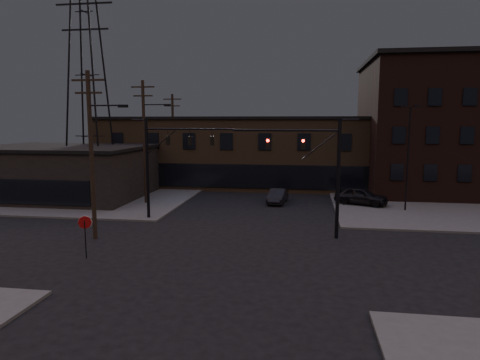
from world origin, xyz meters
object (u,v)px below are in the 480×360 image
object	(u,v)px
traffic_signal_near	(321,165)
car_crossing	(278,196)
traffic_signal_far	(163,157)
stop_sign	(85,227)
parked_car_lot_a	(361,196)
parked_car_lot_b	(444,189)

from	to	relation	value
traffic_signal_near	car_crossing	distance (m)	13.06
traffic_signal_far	car_crossing	size ratio (longest dim) A/B	1.92
traffic_signal_far	stop_sign	distance (m)	10.55
traffic_signal_near	parked_car_lot_a	distance (m)	12.88
traffic_signal_far	parked_car_lot_b	distance (m)	28.93
traffic_signal_far	stop_sign	xyz separation A→B (m)	(-1.28, -9.99, -3.17)
parked_car_lot_b	stop_sign	bearing A→B (deg)	116.56
traffic_signal_near	traffic_signal_far	xyz separation A→B (m)	(-12.07, 3.50, 0.08)
parked_car_lot_b	car_crossing	bearing A→B (deg)	92.62
car_crossing	parked_car_lot_a	bearing A→B (deg)	4.32
parked_car_lot_b	parked_car_lot_a	bearing A→B (deg)	107.24
traffic_signal_near	parked_car_lot_a	bearing A→B (deg)	70.11
traffic_signal_far	parked_car_lot_b	xyz separation A→B (m)	(25.15, 13.71, -4.11)
parked_car_lot_a	parked_car_lot_b	distance (m)	10.56
traffic_signal_near	stop_sign	bearing A→B (deg)	-154.10
parked_car_lot_b	car_crossing	size ratio (longest dim) A/B	1.25
traffic_signal_far	stop_sign	world-z (taller)	traffic_signal_far
car_crossing	stop_sign	bearing A→B (deg)	-111.59
traffic_signal_far	car_crossing	distance (m)	12.68
traffic_signal_near	parked_car_lot_b	size ratio (longest dim) A/B	1.54
car_crossing	traffic_signal_near	bearing A→B (deg)	-66.72
car_crossing	traffic_signal_far	bearing A→B (deg)	-129.08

